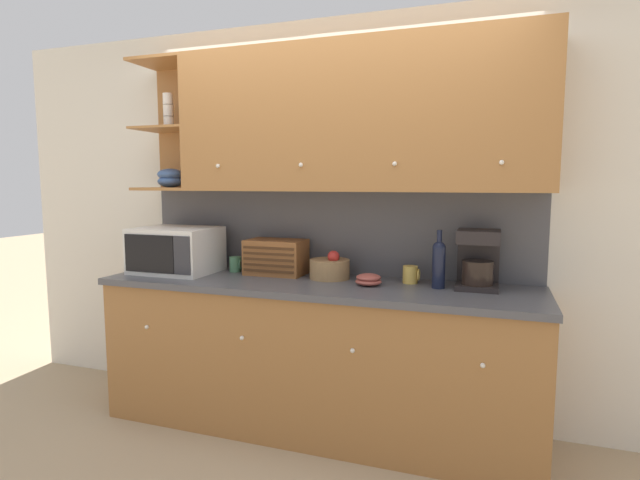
{
  "coord_description": "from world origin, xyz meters",
  "views": [
    {
      "loc": [
        1.02,
        -3.16,
        1.55
      ],
      "look_at": [
        0.0,
        -0.23,
        1.19
      ],
      "focal_mm": 28.0,
      "sensor_mm": 36.0,
      "label": 1
    }
  ],
  "objects_px": {
    "bread_box": "(276,257)",
    "coffee_maker": "(478,259)",
    "bowl_stack_on_counter": "(369,280)",
    "mug_blue_second": "(236,264)",
    "wine_bottle": "(439,262)",
    "mug": "(411,275)",
    "microwave": "(176,250)",
    "fruit_basket": "(330,268)"
  },
  "relations": [
    {
      "from": "microwave",
      "to": "fruit_basket",
      "type": "bearing_deg",
      "value": 6.9
    },
    {
      "from": "microwave",
      "to": "wine_bottle",
      "type": "distance_m",
      "value": 1.74
    },
    {
      "from": "fruit_basket",
      "to": "coffee_maker",
      "type": "bearing_deg",
      "value": 0.47
    },
    {
      "from": "mug_blue_second",
      "to": "fruit_basket",
      "type": "bearing_deg",
      "value": -1.83
    },
    {
      "from": "bowl_stack_on_counter",
      "to": "wine_bottle",
      "type": "xyz_separation_m",
      "value": [
        0.4,
        0.05,
        0.12
      ]
    },
    {
      "from": "bread_box",
      "to": "coffee_maker",
      "type": "xyz_separation_m",
      "value": [
        1.28,
        -0.02,
        0.05
      ]
    },
    {
      "from": "bread_box",
      "to": "mug",
      "type": "height_order",
      "value": "bread_box"
    },
    {
      "from": "bread_box",
      "to": "fruit_basket",
      "type": "distance_m",
      "value": 0.39
    },
    {
      "from": "mug",
      "to": "wine_bottle",
      "type": "height_order",
      "value": "wine_bottle"
    },
    {
      "from": "coffee_maker",
      "to": "bread_box",
      "type": "bearing_deg",
      "value": 179.11
    },
    {
      "from": "bowl_stack_on_counter",
      "to": "mug_blue_second",
      "type": "bearing_deg",
      "value": 171.47
    },
    {
      "from": "wine_bottle",
      "to": "coffee_maker",
      "type": "bearing_deg",
      "value": 20.36
    },
    {
      "from": "bowl_stack_on_counter",
      "to": "wine_bottle",
      "type": "distance_m",
      "value": 0.42
    },
    {
      "from": "bowl_stack_on_counter",
      "to": "mug",
      "type": "bearing_deg",
      "value": 32.92
    },
    {
      "from": "fruit_basket",
      "to": "wine_bottle",
      "type": "relative_size",
      "value": 0.75
    },
    {
      "from": "mug",
      "to": "mug_blue_second",
      "type": "bearing_deg",
      "value": -179.93
    },
    {
      "from": "microwave",
      "to": "wine_bottle",
      "type": "relative_size",
      "value": 1.56
    },
    {
      "from": "mug_blue_second",
      "to": "bowl_stack_on_counter",
      "type": "distance_m",
      "value": 0.98
    },
    {
      "from": "bowl_stack_on_counter",
      "to": "wine_bottle",
      "type": "relative_size",
      "value": 0.46
    },
    {
      "from": "bread_box",
      "to": "fruit_basket",
      "type": "bearing_deg",
      "value": -4.06
    },
    {
      "from": "fruit_basket",
      "to": "bread_box",
      "type": "bearing_deg",
      "value": 175.94
    },
    {
      "from": "bread_box",
      "to": "coffee_maker",
      "type": "bearing_deg",
      "value": -0.89
    },
    {
      "from": "microwave",
      "to": "wine_bottle",
      "type": "bearing_deg",
      "value": 1.86
    },
    {
      "from": "bread_box",
      "to": "wine_bottle",
      "type": "xyz_separation_m",
      "value": [
        1.07,
        -0.1,
        0.04
      ]
    },
    {
      "from": "mug_blue_second",
      "to": "wine_bottle",
      "type": "height_order",
      "value": "wine_bottle"
    },
    {
      "from": "wine_bottle",
      "to": "microwave",
      "type": "bearing_deg",
      "value": -178.14
    },
    {
      "from": "coffee_maker",
      "to": "bowl_stack_on_counter",
      "type": "bearing_deg",
      "value": -167.96
    },
    {
      "from": "mug",
      "to": "coffee_maker",
      "type": "distance_m",
      "value": 0.4
    },
    {
      "from": "bowl_stack_on_counter",
      "to": "coffee_maker",
      "type": "distance_m",
      "value": 0.64
    },
    {
      "from": "bread_box",
      "to": "mug",
      "type": "relative_size",
      "value": 3.66
    },
    {
      "from": "mug",
      "to": "fruit_basket",
      "type": "bearing_deg",
      "value": -177.36
    },
    {
      "from": "bowl_stack_on_counter",
      "to": "microwave",
      "type": "bearing_deg",
      "value": -179.8
    },
    {
      "from": "bowl_stack_on_counter",
      "to": "mug",
      "type": "relative_size",
      "value": 1.49
    },
    {
      "from": "microwave",
      "to": "fruit_basket",
      "type": "distance_m",
      "value": 1.07
    },
    {
      "from": "microwave",
      "to": "bread_box",
      "type": "relative_size",
      "value": 1.38
    },
    {
      "from": "wine_bottle",
      "to": "fruit_basket",
      "type": "bearing_deg",
      "value": 174.03
    },
    {
      "from": "bowl_stack_on_counter",
      "to": "mug",
      "type": "height_order",
      "value": "mug"
    },
    {
      "from": "mug",
      "to": "wine_bottle",
      "type": "xyz_separation_m",
      "value": [
        0.17,
        -0.09,
        0.1
      ]
    },
    {
      "from": "mug_blue_second",
      "to": "coffee_maker",
      "type": "bearing_deg",
      "value": -0.53
    },
    {
      "from": "bowl_stack_on_counter",
      "to": "bread_box",
      "type": "bearing_deg",
      "value": 167.29
    },
    {
      "from": "bowl_stack_on_counter",
      "to": "coffee_maker",
      "type": "bearing_deg",
      "value": 12.04
    },
    {
      "from": "bread_box",
      "to": "bowl_stack_on_counter",
      "type": "xyz_separation_m",
      "value": [
        0.67,
        -0.15,
        -0.08
      ]
    }
  ]
}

